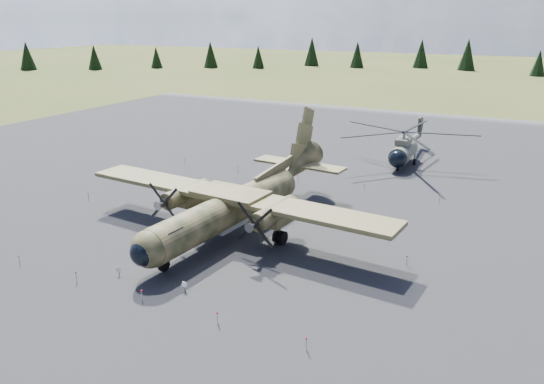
% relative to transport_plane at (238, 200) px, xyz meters
% --- Properties ---
extents(ground, '(500.00, 500.00, 0.00)m').
position_rel_transport_plane_xyz_m(ground, '(-1.36, -0.32, -2.86)').
color(ground, brown).
rests_on(ground, ground).
extents(apron, '(120.00, 120.00, 0.04)m').
position_rel_transport_plane_xyz_m(apron, '(-1.36, 9.68, -2.86)').
color(apron, '#56565A').
rests_on(apron, ground).
extents(transport_plane, '(30.24, 27.40, 9.95)m').
position_rel_transport_plane_xyz_m(transport_plane, '(0.00, 0.00, 0.00)').
color(transport_plane, '#363D21').
rests_on(transport_plane, ground).
extents(helicopter_near, '(18.85, 21.73, 4.59)m').
position_rel_transport_plane_xyz_m(helicopter_near, '(7.74, 28.27, 0.40)').
color(helicopter_near, slate).
rests_on(helicopter_near, ground).
extents(info_placard_left, '(0.42, 0.28, 0.62)m').
position_rel_transport_plane_xyz_m(info_placard_left, '(-3.37, -11.64, -2.45)').
color(info_placard_left, gray).
rests_on(info_placard_left, ground).
extents(info_placard_right, '(0.49, 0.29, 0.73)m').
position_rel_transport_plane_xyz_m(info_placard_right, '(2.39, -11.41, -2.38)').
color(info_placard_right, gray).
rests_on(info_placard_right, ground).
extents(barrier_fence, '(33.12, 29.62, 0.85)m').
position_rel_transport_plane_xyz_m(barrier_fence, '(-1.82, -0.40, -2.35)').
color(barrier_fence, silver).
rests_on(barrier_fence, ground).
extents(treeline, '(340.40, 344.36, 10.99)m').
position_rel_transport_plane_xyz_m(treeline, '(1.01, -8.78, 2.01)').
color(treeline, black).
rests_on(treeline, ground).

